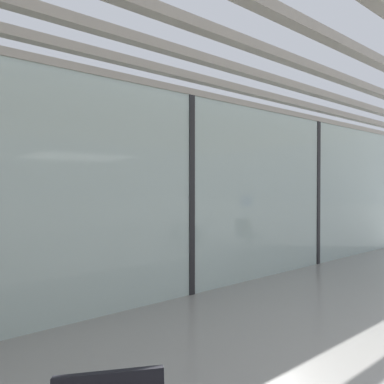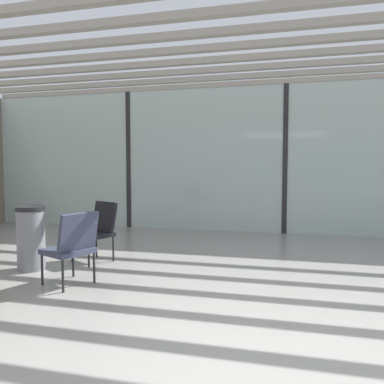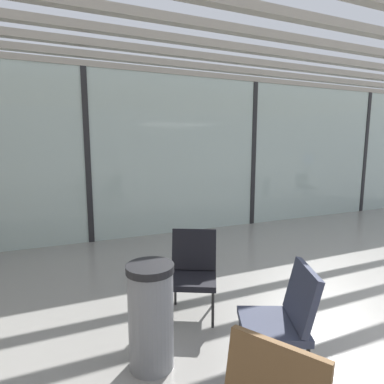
# 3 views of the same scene
# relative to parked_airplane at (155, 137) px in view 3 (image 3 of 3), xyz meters

# --- Properties ---
(glass_curtain_wall) EXTENTS (14.00, 0.08, 3.11)m
(glass_curtain_wall) POSITION_rel_parked_airplane_xyz_m (0.44, -6.17, -0.54)
(glass_curtain_wall) COLOR #A3B7B2
(glass_curtain_wall) RESTS_ON ground
(window_mullion_0) EXTENTS (0.10, 0.12, 3.11)m
(window_mullion_0) POSITION_rel_parked_airplane_xyz_m (-3.06, -6.17, -0.54)
(window_mullion_0) COLOR black
(window_mullion_0) RESTS_ON ground
(window_mullion_1) EXTENTS (0.10, 0.12, 3.11)m
(window_mullion_1) POSITION_rel_parked_airplane_xyz_m (0.44, -6.17, -0.54)
(window_mullion_1) COLOR black
(window_mullion_1) RESTS_ON ground
(window_mullion_2) EXTENTS (0.10, 0.12, 3.11)m
(window_mullion_2) POSITION_rel_parked_airplane_xyz_m (3.94, -6.17, -0.54)
(window_mullion_2) COLOR black
(window_mullion_2) RESTS_ON ground
(parked_airplane) EXTENTS (11.43, 4.18, 4.18)m
(parked_airplane) POSITION_rel_parked_airplane_xyz_m (0.00, 0.00, 0.00)
(parked_airplane) COLOR #B2BCD6
(parked_airplane) RESTS_ON ground
(lounge_chair_0) EXTENTS (0.67, 0.65, 0.87)m
(lounge_chair_0) POSITION_rel_parked_airplane_xyz_m (-2.00, -10.29, -1.60)
(lounge_chair_0) COLOR #33384C
(lounge_chair_0) RESTS_ON ground
(lounge_chair_2) EXTENTS (0.66, 0.68, 0.87)m
(lounge_chair_2) POSITION_rel_parked_airplane_xyz_m (-2.28, -9.17, -1.60)
(lounge_chair_2) COLOR black
(lounge_chair_2) RESTS_ON ground
(trash_bin) EXTENTS (0.38, 0.38, 0.86)m
(trash_bin) POSITION_rel_parked_airplane_xyz_m (-2.92, -9.82, -1.66)
(trash_bin) COLOR slate
(trash_bin) RESTS_ON ground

